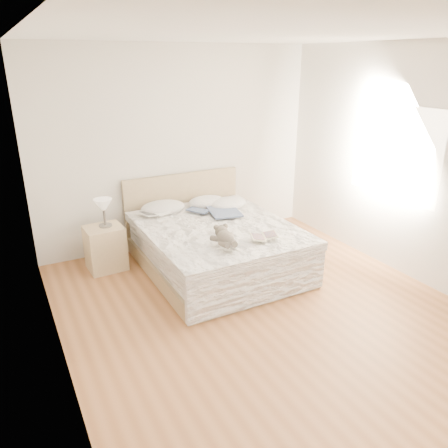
{
  "coord_description": "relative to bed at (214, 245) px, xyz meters",
  "views": [
    {
      "loc": [
        -2.25,
        -3.32,
        2.51
      ],
      "look_at": [
        0.07,
        1.05,
        0.62
      ],
      "focal_mm": 35.0,
      "sensor_mm": 36.0,
      "label": 1
    }
  ],
  "objects": [
    {
      "name": "pillow_left",
      "position": [
        -0.39,
        0.74,
        0.33
      ],
      "size": [
        0.62,
        0.46,
        0.18
      ],
      "primitive_type": "ellipsoid",
      "rotation": [
        0.0,
        0.0,
        -0.07
      ],
      "color": "silver",
      "rests_on": "bed"
    },
    {
      "name": "floor",
      "position": [
        0.0,
        -1.19,
        -0.31
      ],
      "size": [
        4.0,
        4.5,
        0.0
      ],
      "primitive_type": "cube",
      "color": "brown",
      "rests_on": "ground"
    },
    {
      "name": "table_lamp",
      "position": [
        -1.19,
        0.62,
        0.51
      ],
      "size": [
        0.27,
        0.27,
        0.35
      ],
      "color": "#524D46",
      "rests_on": "nightstand"
    },
    {
      "name": "pillow_right",
      "position": [
        0.47,
        0.48,
        0.33
      ],
      "size": [
        0.56,
        0.41,
        0.16
      ],
      "primitive_type": "ellipsoid",
      "rotation": [
        0.0,
        0.0,
        0.09
      ],
      "color": "white",
      "rests_on": "bed"
    },
    {
      "name": "ceiling",
      "position": [
        0.0,
        -1.19,
        2.39
      ],
      "size": [
        4.0,
        4.5,
        0.0
      ],
      "primitive_type": "cube",
      "color": "white",
      "rests_on": "ground"
    },
    {
      "name": "wall_left",
      "position": [
        -2.0,
        -1.19,
        1.04
      ],
      "size": [
        0.02,
        4.5,
        2.7
      ],
      "primitive_type": "cube",
      "color": "silver",
      "rests_on": "ground"
    },
    {
      "name": "teddy_bear",
      "position": [
        -0.23,
        -0.74,
        0.34
      ],
      "size": [
        0.27,
        0.36,
        0.18
      ],
      "primitive_type": null,
      "rotation": [
        0.0,
        0.0,
        -0.09
      ],
      "color": "#665C4F",
      "rests_on": "bed"
    },
    {
      "name": "photo_book",
      "position": [
        -0.56,
        0.6,
        0.32
      ],
      "size": [
        0.41,
        0.33,
        0.03
      ],
      "primitive_type": "cube",
      "rotation": [
        0.0,
        0.0,
        0.26
      ],
      "color": "white",
      "rests_on": "bed"
    },
    {
      "name": "window",
      "position": [
        1.99,
        -0.89,
        1.14
      ],
      "size": [
        0.02,
        1.3,
        1.1
      ],
      "primitive_type": "cube",
      "color": "white",
      "rests_on": "wall_right"
    },
    {
      "name": "nightstand",
      "position": [
        -1.23,
        0.6,
        -0.03
      ],
      "size": [
        0.47,
        0.42,
        0.56
      ],
      "primitive_type": "cube",
      "rotation": [
        0.0,
        0.0,
        0.05
      ],
      "color": "tan",
      "rests_on": "floor"
    },
    {
      "name": "blouse",
      "position": [
        0.28,
        0.27,
        0.32
      ],
      "size": [
        0.7,
        0.73,
        0.02
      ],
      "primitive_type": null,
      "rotation": [
        0.0,
        0.0,
        -0.2
      ],
      "color": "#374666",
      "rests_on": "bed"
    },
    {
      "name": "wall_back",
      "position": [
        0.0,
        1.06,
        1.04
      ],
      "size": [
        4.0,
        0.02,
        2.7
      ],
      "primitive_type": "cube",
      "color": "silver",
      "rests_on": "ground"
    },
    {
      "name": "pillow_middle",
      "position": [
        0.23,
        0.69,
        0.33
      ],
      "size": [
        0.54,
        0.39,
        0.16
      ],
      "primitive_type": "ellipsoid",
      "rotation": [
        0.0,
        0.0,
        0.03
      ],
      "color": "white",
      "rests_on": "bed"
    },
    {
      "name": "bed",
      "position": [
        0.0,
        0.0,
        0.0
      ],
      "size": [
        1.72,
        2.14,
        1.0
      ],
      "color": "tan",
      "rests_on": "floor"
    },
    {
      "name": "childrens_book",
      "position": [
        0.26,
        -0.73,
        0.32
      ],
      "size": [
        0.38,
        0.32,
        0.02
      ],
      "primitive_type": "cube",
      "rotation": [
        0.0,
        0.0,
        -0.37
      ],
      "color": "beige",
      "rests_on": "bed"
    },
    {
      "name": "wall_right",
      "position": [
        2.0,
        -1.19,
        1.04
      ],
      "size": [
        0.02,
        4.5,
        2.7
      ],
      "primitive_type": "cube",
      "color": "silver",
      "rests_on": "ground"
    }
  ]
}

